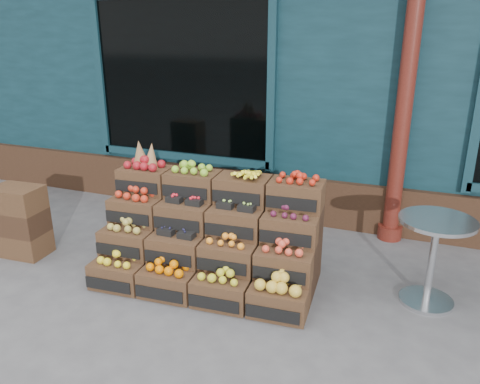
% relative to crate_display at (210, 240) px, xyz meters
% --- Properties ---
extents(ground, '(60.00, 60.00, 0.00)m').
position_rel_crate_display_xyz_m(ground, '(0.41, -0.43, -0.41)').
color(ground, '#4D4D50').
rests_on(ground, ground).
extents(shop_facade, '(12.00, 6.24, 4.80)m').
position_rel_crate_display_xyz_m(shop_facade, '(0.42, 4.68, 1.99)').
color(shop_facade, '#0E2A32').
rests_on(shop_facade, ground).
extents(crate_display, '(2.16, 1.16, 1.31)m').
position_rel_crate_display_xyz_m(crate_display, '(0.00, 0.00, 0.00)').
color(crate_display, '#422B1A').
rests_on(crate_display, ground).
extents(spare_crates, '(0.54, 0.39, 0.78)m').
position_rel_crate_display_xyz_m(spare_crates, '(-2.15, -0.28, -0.01)').
color(spare_crates, '#422B1A').
rests_on(spare_crates, ground).
extents(bistro_table, '(0.66, 0.66, 0.83)m').
position_rel_crate_display_xyz_m(bistro_table, '(2.04, 0.29, 0.11)').
color(bistro_table, silver).
rests_on(bistro_table, ground).
extents(shopkeeper, '(0.77, 0.54, 2.00)m').
position_rel_crate_display_xyz_m(shopkeeper, '(-0.87, 2.47, 0.60)').
color(shopkeeper, '#17511D').
rests_on(shopkeeper, ground).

